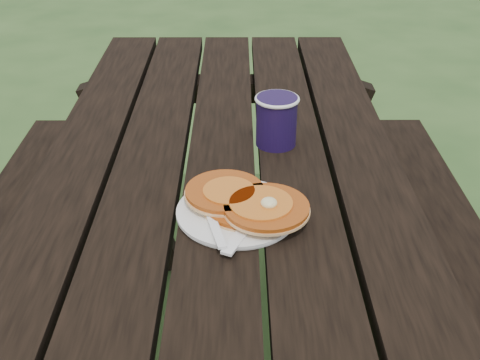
{
  "coord_description": "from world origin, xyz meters",
  "views": [
    {
      "loc": [
        0.04,
        -1.03,
        1.36
      ],
      "look_at": [
        0.04,
        -0.1,
        0.8
      ],
      "focal_mm": 45.0,
      "sensor_mm": 36.0,
      "label": 1
    }
  ],
  "objects_px": {
    "picnic_table": "(223,318)",
    "coffee_cup": "(277,118)",
    "pancake_stack": "(247,202)",
    "plate": "(237,212)"
  },
  "relations": [
    {
      "from": "picnic_table",
      "to": "coffee_cup",
      "type": "bearing_deg",
      "value": 50.12
    },
    {
      "from": "picnic_table",
      "to": "coffee_cup",
      "type": "xyz_separation_m",
      "value": [
        0.12,
        0.14,
        0.44
      ]
    },
    {
      "from": "picnic_table",
      "to": "pancake_stack",
      "type": "distance_m",
      "value": 0.43
    },
    {
      "from": "picnic_table",
      "to": "pancake_stack",
      "type": "relative_size",
      "value": 8.09
    },
    {
      "from": "plate",
      "to": "coffee_cup",
      "type": "distance_m",
      "value": 0.3
    },
    {
      "from": "plate",
      "to": "pancake_stack",
      "type": "distance_m",
      "value": 0.03
    },
    {
      "from": "plate",
      "to": "pancake_stack",
      "type": "height_order",
      "value": "pancake_stack"
    },
    {
      "from": "pancake_stack",
      "to": "picnic_table",
      "type": "bearing_deg",
      "value": 111.35
    },
    {
      "from": "pancake_stack",
      "to": "coffee_cup",
      "type": "relative_size",
      "value": 2.01
    },
    {
      "from": "picnic_table",
      "to": "coffee_cup",
      "type": "distance_m",
      "value": 0.48
    }
  ]
}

